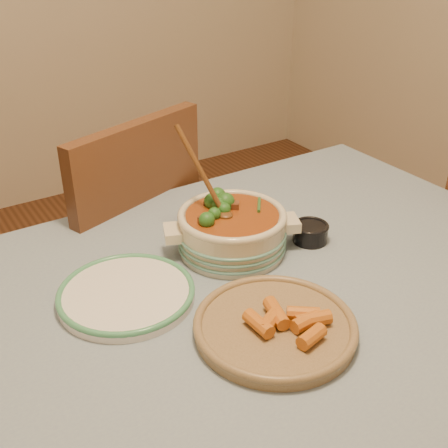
% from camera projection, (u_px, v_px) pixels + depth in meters
% --- Properties ---
extents(dining_table, '(1.68, 1.08, 0.76)m').
position_uv_depth(dining_table, '(224.00, 336.00, 1.21)').
color(dining_table, brown).
rests_on(dining_table, floor).
extents(stew_casserole, '(0.32, 0.32, 0.30)m').
position_uv_depth(stew_casserole, '(232.00, 227.00, 1.31)').
color(stew_casserole, beige).
rests_on(stew_casserole, dining_table).
extents(white_plate, '(0.32, 0.32, 0.03)m').
position_uv_depth(white_plate, '(126.00, 294.00, 1.17)').
color(white_plate, white).
rests_on(white_plate, dining_table).
extents(condiment_bowl, '(0.10, 0.10, 0.05)m').
position_uv_depth(condiment_bowl, '(310.00, 232.00, 1.37)').
color(condiment_bowl, black).
rests_on(condiment_bowl, dining_table).
extents(fried_plate, '(0.40, 0.40, 0.05)m').
position_uv_depth(fried_plate, '(275.00, 324.00, 1.07)').
color(fried_plate, '#967B53').
rests_on(fried_plate, dining_table).
extents(chair_far, '(0.58, 0.58, 0.98)m').
position_uv_depth(chair_far, '(118.00, 246.00, 1.74)').
color(chair_far, brown).
rests_on(chair_far, floor).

